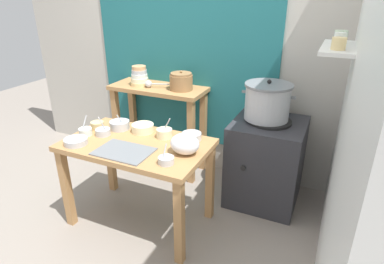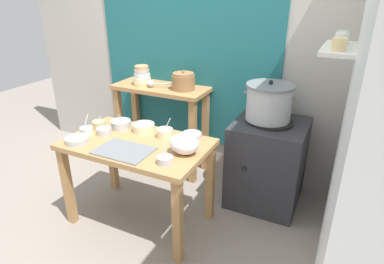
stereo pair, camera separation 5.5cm
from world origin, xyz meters
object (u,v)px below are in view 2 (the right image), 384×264
object	(u,v)px
clay_pot	(183,81)
prep_bowl_6	(144,127)
prep_bowl_2	(165,133)
back_shelf_table	(161,107)
stove_block	(267,162)
prep_bowl_0	(77,140)
prep_bowl_7	(104,131)
prep_bowl_3	(192,136)
prep_bowl_8	(87,130)
prep_table	(137,155)
bowl_stack_enamel	(142,76)
prep_bowl_5	(99,124)
steamer_pot	(269,102)
serving_tray	(124,151)
plastic_bag	(184,144)
prep_bowl_4	(165,160)
ladle	(152,84)
prep_bowl_1	(121,124)

from	to	relation	value
clay_pot	prep_bowl_6	size ratio (longest dim) A/B	1.23
prep_bowl_2	back_shelf_table	bearing A→B (deg)	123.11
stove_block	prep_bowl_0	bearing A→B (deg)	-143.06
prep_bowl_6	prep_bowl_7	xyz separation A→B (m)	(-0.25, -0.19, -0.01)
prep_bowl_3	prep_bowl_8	size ratio (longest dim) A/B	0.97
prep_bowl_7	prep_table	bearing A→B (deg)	-1.66
bowl_stack_enamel	prep_bowl_5	size ratio (longest dim) A/B	1.83
steamer_pot	prep_bowl_6	distance (m)	1.05
clay_pot	prep_bowl_7	world-z (taller)	clay_pot
clay_pot	prep_bowl_7	distance (m)	0.92
bowl_stack_enamel	prep_bowl_5	distance (m)	0.77
stove_block	steamer_pot	world-z (taller)	steamer_pot
prep_bowl_7	prep_bowl_0	bearing A→B (deg)	-110.04
back_shelf_table	prep_bowl_2	size ratio (longest dim) A/B	5.80
prep_table	prep_bowl_6	world-z (taller)	prep_bowl_6
prep_bowl_5	serving_tray	bearing A→B (deg)	-30.12
prep_table	serving_tray	bearing A→B (deg)	-87.43
plastic_bag	serving_tray	bearing A→B (deg)	-158.06
stove_block	clay_pot	bearing A→B (deg)	171.71
prep_bowl_6	bowl_stack_enamel	bearing A→B (deg)	123.79
prep_bowl_3	prep_bowl_8	distance (m)	0.85
prep_bowl_4	prep_bowl_5	xyz separation A→B (m)	(-0.80, 0.28, 0.01)
ladle	prep_bowl_1	size ratio (longest dim) A/B	1.50
clay_pot	prep_bowl_7	size ratio (longest dim) A/B	1.32
prep_bowl_5	prep_table	bearing A→B (deg)	-11.25
prep_table	clay_pot	world-z (taller)	clay_pot
steamer_pot	prep_bowl_6	bearing A→B (deg)	-147.72
back_shelf_table	ladle	distance (m)	0.27
clay_pot	ladle	bearing A→B (deg)	-169.33
prep_bowl_1	prep_bowl_2	distance (m)	0.42
serving_tray	prep_bowl_6	distance (m)	0.37
clay_pot	prep_bowl_3	bearing A→B (deg)	-57.84
clay_pot	ladle	distance (m)	0.33
clay_pot	plastic_bag	world-z (taller)	clay_pot
prep_bowl_4	ladle	bearing A→B (deg)	126.00
prep_bowl_7	prep_bowl_6	bearing A→B (deg)	36.53
prep_bowl_4	prep_bowl_0	bearing A→B (deg)	-178.53
serving_tray	prep_bowl_1	size ratio (longest dim) A/B	2.43
prep_bowl_6	prep_bowl_8	distance (m)	0.45
ladle	prep_bowl_0	size ratio (longest dim) A/B	1.41
prep_bowl_0	prep_bowl_5	world-z (taller)	prep_bowl_5
prep_bowl_3	prep_bowl_7	xyz separation A→B (m)	(-0.68, -0.21, -0.00)
bowl_stack_enamel	prep_bowl_2	size ratio (longest dim) A/B	1.18
stove_block	prep_bowl_2	xyz separation A→B (m)	(-0.70, -0.56, 0.37)
ladle	prep_bowl_4	bearing A→B (deg)	-54.00
ladle	prep_bowl_8	distance (m)	0.87
serving_tray	prep_bowl_5	size ratio (longest dim) A/B	3.73
prep_bowl_7	prep_bowl_8	xyz separation A→B (m)	(-0.13, -0.06, 0.00)
prep_table	clay_pot	size ratio (longest dim) A/B	5.04
clay_pot	back_shelf_table	bearing A→B (deg)	-180.00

